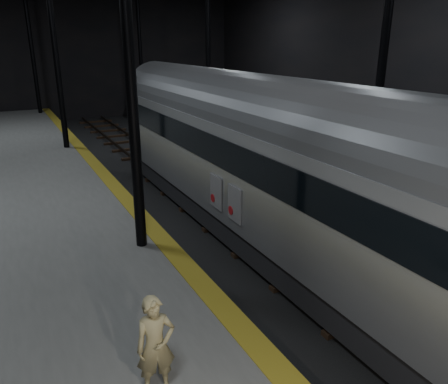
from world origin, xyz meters
TOP-DOWN VIEW (x-y plane):
  - ground at (0.00, 0.00)m, footprint 44.00×44.00m
  - platform_right at (7.50, 0.00)m, footprint 9.00×43.80m
  - tactile_strip at (-3.25, 0.00)m, footprint 0.50×43.80m
  - track at (0.00, 0.00)m, footprint 2.40×43.00m
  - train at (-0.00, -3.46)m, footprint 2.74×18.28m
  - woman at (-5.04, -8.81)m, footprint 0.60×0.42m

SIDE VIEW (x-z plane):
  - ground at x=0.00m, z-range 0.00..0.00m
  - track at x=0.00m, z-range -0.05..0.19m
  - platform_right at x=7.50m, z-range 0.00..1.00m
  - tactile_strip at x=-3.25m, z-range 1.00..1.01m
  - woman at x=-5.04m, z-range 1.00..2.55m
  - train at x=0.00m, z-range 0.28..5.17m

